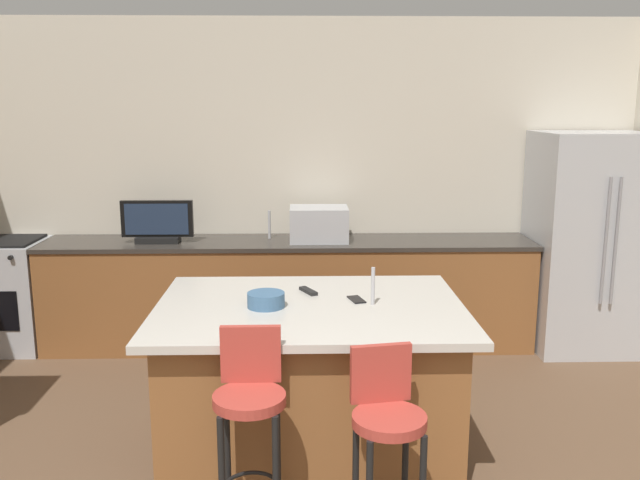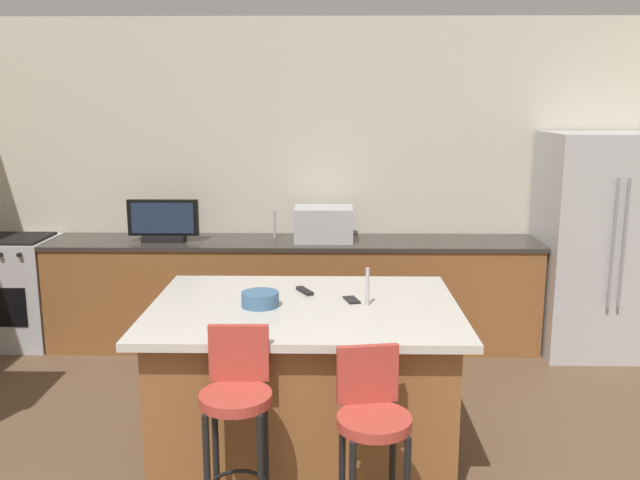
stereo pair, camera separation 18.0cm
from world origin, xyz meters
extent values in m
cube|color=beige|center=(0.00, 4.27, 1.37)|extent=(6.31, 0.12, 2.75)
cube|color=brown|center=(-0.09, 3.89, 0.44)|extent=(4.06, 0.60, 0.88)
cube|color=#332D28|center=(-0.09, 3.89, 0.89)|extent=(4.09, 0.62, 0.04)
cube|color=black|center=(0.07, 2.09, 0.04)|extent=(1.53, 1.07, 0.09)
cube|color=brown|center=(0.07, 2.09, 0.48)|extent=(1.61, 1.15, 0.77)
cube|color=beige|center=(0.07, 2.09, 0.88)|extent=(1.77, 1.31, 0.04)
cube|color=#B7BABF|center=(2.40, 3.81, 0.91)|extent=(0.89, 0.77, 1.81)
cylinder|color=gray|center=(2.36, 3.40, 1.00)|extent=(0.02, 0.02, 1.00)
cylinder|color=gray|center=(2.44, 3.40, 1.00)|extent=(0.02, 0.02, 1.00)
cube|color=#B7BABF|center=(-2.50, 3.89, 0.46)|extent=(0.70, 0.60, 0.91)
cylinder|color=black|center=(-2.26, 3.58, 0.85)|extent=(0.04, 0.03, 0.04)
cube|color=#B7BABF|center=(0.16, 3.89, 1.05)|extent=(0.48, 0.36, 0.28)
cube|color=black|center=(-1.16, 3.84, 0.94)|extent=(0.35, 0.16, 0.05)
cube|color=black|center=(-1.16, 3.84, 1.11)|extent=(0.58, 0.05, 0.30)
cube|color=#1E2D47|center=(-1.16, 3.81, 1.11)|extent=(0.51, 0.01, 0.25)
cylinder|color=#B2B2B7|center=(-0.25, 3.99, 1.03)|extent=(0.02, 0.02, 0.24)
cylinder|color=#B2B2B7|center=(0.43, 2.09, 1.02)|extent=(0.02, 0.02, 0.22)
cylinder|color=#B23D33|center=(-0.22, 1.28, 0.70)|extent=(0.34, 0.34, 0.05)
cube|color=#B23D33|center=(-0.22, 1.43, 0.86)|extent=(0.29, 0.04, 0.28)
cylinder|color=black|center=(-0.34, 1.40, 0.34)|extent=(0.03, 0.03, 0.67)
cylinder|color=black|center=(-0.10, 1.40, 0.34)|extent=(0.03, 0.03, 0.67)
cylinder|color=#B23D33|center=(0.42, 1.18, 0.64)|extent=(0.34, 0.34, 0.05)
cube|color=#B23D33|center=(0.39, 1.33, 0.80)|extent=(0.29, 0.08, 0.28)
cylinder|color=black|center=(0.28, 1.28, 0.31)|extent=(0.03, 0.03, 0.61)
cylinder|color=black|center=(0.52, 1.32, 0.31)|extent=(0.03, 0.03, 0.61)
cylinder|color=#3F668C|center=(-0.18, 2.05, 0.95)|extent=(0.21, 0.21, 0.08)
cube|color=black|center=(0.35, 2.18, 0.91)|extent=(0.11, 0.16, 0.01)
cube|color=black|center=(0.06, 2.34, 0.92)|extent=(0.12, 0.17, 0.02)
camera|label=1|loc=(0.04, -1.62, 2.04)|focal=37.84mm
camera|label=2|loc=(0.22, -1.63, 2.04)|focal=37.84mm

